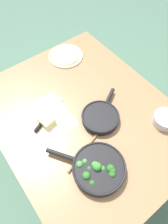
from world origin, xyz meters
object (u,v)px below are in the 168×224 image
Objects in this scene: skillet_eggs at (100,117)px; dinner_plate_stack at (66,55)px; cheese_block at (46,120)px; prep_bowl_steel at (165,119)px; skillet_broccoli at (98,168)px; wooden_spoon at (95,137)px; grater_knife at (45,119)px.

dinner_plate_stack is (-0.59, 0.15, -0.01)m from skillet_eggs.
dinner_plate_stack is (-0.41, 0.42, -0.01)m from cheese_block.
prep_bowl_steel is (0.43, 0.57, 0.00)m from cheese_block.
wooden_spoon is at bearing -67.03° from skillet_broccoli.
dinner_plate_stack is at bearing 18.54° from grater_knife.
grater_knife is (-0.20, -0.27, -0.02)m from skillet_eggs.
grater_knife is 0.57m from dinner_plate_stack.
skillet_broccoli reaches higher than wooden_spoon.
skillet_broccoli reaches higher than cheese_block.
cheese_block reaches higher than grater_knife.
dinner_plate_stack is 1.80× the size of prep_bowl_steel.
skillet_broccoli is 1.43× the size of grater_knife.
cheese_block is at bearing -45.87° from dinner_plate_stack.
cheese_block is (-0.18, -0.27, -0.00)m from skillet_eggs.
prep_bowl_steel is (0.45, 0.57, 0.02)m from grater_knife.
wooden_spoon is at bearing -83.96° from grater_knife.
cheese_block is at bearing -120.24° from grater_knife.
skillet_eggs reaches higher than wooden_spoon.
prep_bowl_steel is at bearing 52.96° from cheese_block.
skillet_broccoli reaches higher than skillet_eggs.
grater_knife is at bearing -47.26° from dinner_plate_stack.
cheese_block is 0.58m from dinner_plate_stack.
skillet_eggs reaches higher than grater_knife.
skillet_broccoli is at bearing -161.29° from skillet_eggs.
wooden_spoon is 1.43× the size of grater_knife.
cheese_block is (-0.26, -0.16, 0.02)m from wooden_spoon.
skillet_eggs is 1.18× the size of grater_knife.
dinner_plate_stack is (-0.39, 0.42, 0.00)m from grater_knife.
prep_bowl_steel is at bearing -125.15° from skillet_broccoli.
skillet_eggs is 0.39m from prep_bowl_steel.
skillet_eggs is 0.82× the size of wooden_spoon.
grater_knife is 0.03m from cheese_block.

